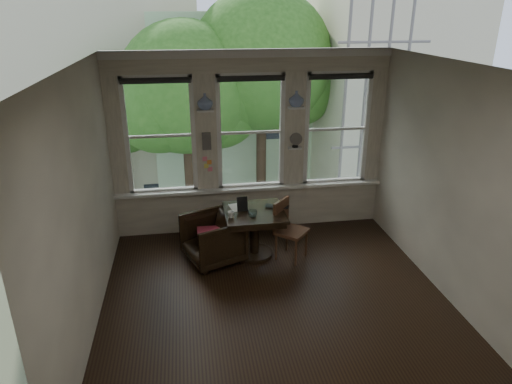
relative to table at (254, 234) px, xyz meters
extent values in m
plane|color=black|center=(0.10, -1.22, -0.38)|extent=(4.50, 4.50, 0.00)
plane|color=silver|center=(0.10, -1.22, 2.62)|extent=(4.50, 4.50, 0.00)
plane|color=silver|center=(0.10, 1.03, 1.12)|extent=(4.50, 0.00, 4.50)
plane|color=silver|center=(0.10, -3.47, 1.12)|extent=(4.50, 0.00, 4.50)
plane|color=silver|center=(-2.15, -1.22, 1.12)|extent=(0.00, 4.50, 4.50)
plane|color=silver|center=(2.35, -1.22, 1.12)|extent=(0.00, 4.50, 4.50)
cube|color=white|center=(-0.63, 0.93, 1.73)|extent=(0.26, 0.16, 0.03)
cube|color=white|center=(0.82, 0.93, 1.73)|extent=(0.26, 0.16, 0.03)
cube|color=#59544F|center=(-0.63, 0.96, 1.23)|extent=(0.14, 0.06, 0.28)
imported|color=white|center=(-0.63, 0.93, 1.86)|extent=(0.24, 0.24, 0.25)
imported|color=white|center=(0.82, 0.93, 1.86)|extent=(0.24, 0.24, 0.25)
imported|color=black|center=(-0.64, -0.06, -0.01)|extent=(1.03, 1.02, 0.73)
cube|color=maroon|center=(-0.64, -0.06, 0.08)|extent=(0.45, 0.45, 0.06)
imported|color=black|center=(0.34, 0.02, 0.39)|extent=(0.42, 0.35, 0.03)
imported|color=white|center=(-0.37, -0.16, 0.42)|extent=(0.10, 0.10, 0.09)
imported|color=white|center=(-0.06, -0.20, 0.43)|extent=(0.15, 0.15, 0.10)
cube|color=black|center=(-0.18, 0.05, 0.48)|extent=(0.16, 0.09, 0.22)
cube|color=silver|center=(-0.23, 0.18, 0.38)|extent=(0.27, 0.33, 0.00)
camera|label=1|loc=(-0.95, -6.16, 3.19)|focal=32.00mm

